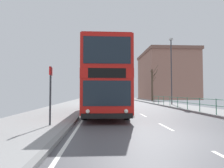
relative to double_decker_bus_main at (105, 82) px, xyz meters
The scene contains 7 objects.
ground 8.80m from the double_decker_bus_main, 77.02° to the right, with size 15.80×140.00×0.20m.
double_decker_bus_main is the anchor object (origin of this frame).
pedestrian_railing_far_kerb 7.53m from the double_decker_bus_main, 16.33° to the left, with size 0.05×21.38×1.02m.
bus_stop_sign_near 6.34m from the double_decker_bus_main, 113.21° to the right, with size 0.08×0.44×2.54m.
street_lamp_far_side 12.86m from the double_decker_bus_main, 48.32° to the left, with size 0.28×0.60×8.12m.
bare_tree_far_00 23.52m from the double_decker_bus_main, 66.93° to the left, with size 1.72×2.08×6.59m.
background_building_00 40.62m from the double_decker_bus_main, 65.52° to the left, with size 11.97×17.02×12.12m.
Camera 1 is at (-2.95, -6.38, 1.52)m, focal length 32.27 mm.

